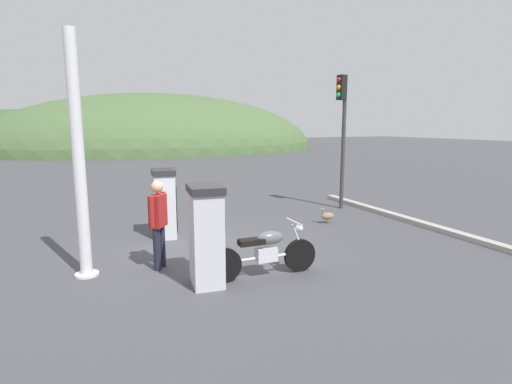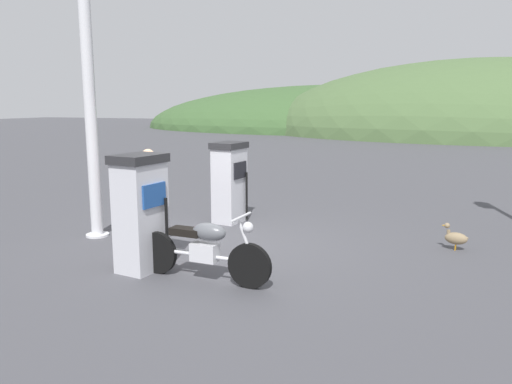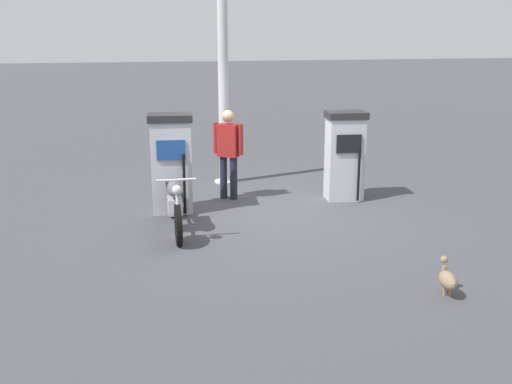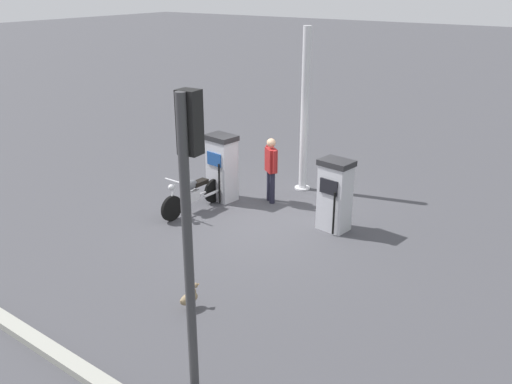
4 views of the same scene
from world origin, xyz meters
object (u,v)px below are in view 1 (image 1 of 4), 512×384
wandering_duck (327,216)px  motorcycle_near_pump (265,252)px  fuel_pump_near (206,235)px  roadside_traffic_light (342,119)px  attendant_person (158,219)px  canopy_support_pole (79,162)px  fuel_pump_far (164,203)px

wandering_duck → motorcycle_near_pump: bearing=-139.8°
fuel_pump_near → roadside_traffic_light: (5.61, 4.00, 1.89)m
attendant_person → canopy_support_pole: 1.63m
wandering_duck → attendant_person: bearing=-162.3°
wandering_duck → canopy_support_pole: canopy_support_pole is taller
fuel_pump_near → fuel_pump_far: bearing=90.0°
motorcycle_near_pump → wandering_duck: (3.15, 2.66, -0.23)m
fuel_pump_far → canopy_support_pole: size_ratio=0.39×
attendant_person → canopy_support_pole: (-1.23, 0.18, 1.05)m
wandering_duck → canopy_support_pole: (-5.93, -1.32, 1.76)m
motorcycle_near_pump → wandering_duck: motorcycle_near_pump is taller
motorcycle_near_pump → attendant_person: (-1.55, 1.17, 0.47)m
fuel_pump_far → attendant_person: attendant_person is taller
canopy_support_pole → fuel_pump_near: bearing=-35.3°
motorcycle_near_pump → fuel_pump_near: bearing=174.7°
motorcycle_near_pump → wandering_duck: size_ratio=4.62×
fuel_pump_far → roadside_traffic_light: bearing=9.4°
fuel_pump_far → motorcycle_near_pump: 3.34m
fuel_pump_far → attendant_person: bearing=-105.3°
fuel_pump_far → canopy_support_pole: (-1.77, -1.82, 1.17)m
motorcycle_near_pump → canopy_support_pole: (-2.78, 1.35, 1.53)m
roadside_traffic_light → canopy_support_pole: (-7.39, -2.75, -0.76)m
fuel_pump_near → wandering_duck: 4.93m
fuel_pump_far → canopy_support_pole: canopy_support_pole is taller
motorcycle_near_pump → roadside_traffic_light: bearing=41.6°
wandering_duck → fuel_pump_far: bearing=173.1°
attendant_person → wandering_duck: bearing=17.7°
fuel_pump_near → canopy_support_pole: 2.45m
wandering_duck → canopy_support_pole: bearing=-167.5°
canopy_support_pole → wandering_duck: bearing=12.5°
fuel_pump_near → attendant_person: size_ratio=1.02×
fuel_pump_far → roadside_traffic_light: size_ratio=0.39×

